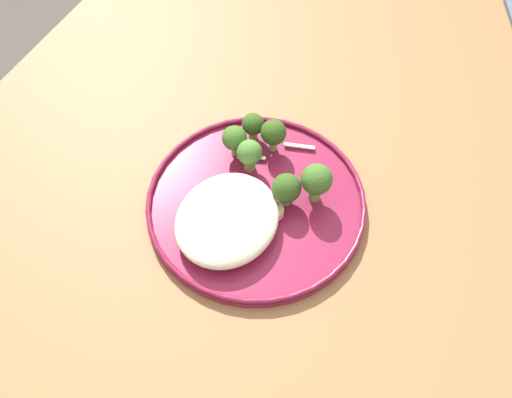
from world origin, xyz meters
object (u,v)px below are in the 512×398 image
(dinner_plate, at_px, (256,204))
(seared_scallop_right_edge, at_px, (227,222))
(broccoli_floret_front_edge, at_px, (253,125))
(seared_scallop_rear_pale, at_px, (246,209))
(broccoli_floret_split_head, at_px, (234,139))
(seared_scallop_tiny_bay, at_px, (274,211))
(broccoli_floret_tall_stalk, at_px, (273,133))
(broccoli_floret_rear_charred, at_px, (250,154))
(broccoli_floret_small_sprig, at_px, (316,180))
(broccoli_floret_left_leaning, at_px, (286,189))
(seared_scallop_center_golden, at_px, (246,191))

(dinner_plate, distance_m, seared_scallop_right_edge, 0.05)
(dinner_plate, relative_size, broccoli_floret_front_edge, 6.55)
(seared_scallop_rear_pale, distance_m, broccoli_floret_split_head, 0.10)
(seared_scallop_right_edge, relative_size, seared_scallop_rear_pale, 1.35)
(seared_scallop_tiny_bay, height_order, broccoli_floret_tall_stalk, broccoli_floret_tall_stalk)
(broccoli_floret_rear_charred, bearing_deg, seared_scallop_rear_pale, -155.61)
(broccoli_floret_front_edge, bearing_deg, dinner_plate, -150.15)
(broccoli_floret_tall_stalk, height_order, broccoli_floret_small_sprig, broccoli_floret_small_sprig)
(broccoli_floret_tall_stalk, bearing_deg, dinner_plate, -166.85)
(seared_scallop_tiny_bay, height_order, broccoli_floret_rear_charred, broccoli_floret_rear_charred)
(seared_scallop_rear_pale, relative_size, broccoli_floret_rear_charred, 0.47)
(seared_scallop_tiny_bay, distance_m, broccoli_floret_small_sprig, 0.07)
(seared_scallop_right_edge, distance_m, broccoli_floret_tall_stalk, 0.14)
(broccoli_floret_left_leaning, bearing_deg, seared_scallop_right_edge, 144.79)
(seared_scallop_tiny_bay, xyz_separation_m, broccoli_floret_left_leaning, (0.03, -0.00, 0.02))
(seared_scallop_center_golden, xyz_separation_m, seared_scallop_right_edge, (-0.05, -0.00, 0.00))
(broccoli_floret_small_sprig, xyz_separation_m, broccoli_floret_front_edge, (0.05, 0.12, -0.01))
(dinner_plate, bearing_deg, seared_scallop_right_edge, 162.32)
(broccoli_floret_small_sprig, relative_size, broccoli_floret_left_leaning, 1.23)
(seared_scallop_rear_pale, distance_m, broccoli_floret_small_sprig, 0.10)
(dinner_plate, distance_m, broccoli_floret_front_edge, 0.11)
(seared_scallop_tiny_bay, xyz_separation_m, broccoli_floret_tall_stalk, (0.10, 0.05, 0.02))
(seared_scallop_rear_pale, height_order, broccoli_floret_front_edge, broccoli_floret_front_edge)
(broccoli_floret_small_sprig, height_order, broccoli_floret_left_leaning, broccoli_floret_small_sprig)
(broccoli_floret_left_leaning, bearing_deg, broccoli_floret_split_head, 68.02)
(broccoli_floret_small_sprig, bearing_deg, broccoli_floret_tall_stalk, 60.79)
(dinner_plate, relative_size, broccoli_floret_tall_stalk, 5.40)
(broccoli_floret_split_head, relative_size, broccoli_floret_front_edge, 1.14)
(seared_scallop_center_golden, bearing_deg, broccoli_floret_front_edge, 22.30)
(seared_scallop_right_edge, xyz_separation_m, broccoli_floret_tall_stalk, (0.14, 0.01, 0.02))
(seared_scallop_right_edge, height_order, broccoli_floret_split_head, broccoli_floret_split_head)
(broccoli_floret_rear_charred, bearing_deg, seared_scallop_tiny_bay, -129.50)
(dinner_plate, relative_size, seared_scallop_right_edge, 8.75)
(seared_scallop_center_golden, bearing_deg, broccoli_floret_left_leaning, -72.62)
(seared_scallop_center_golden, distance_m, seared_scallop_rear_pale, 0.03)
(seared_scallop_rear_pale, relative_size, broccoli_floret_left_leaning, 0.48)
(broccoli_floret_rear_charred, bearing_deg, seared_scallop_center_golden, -158.60)
(seared_scallop_center_golden, xyz_separation_m, seared_scallop_rear_pale, (-0.02, -0.01, 0.00))
(broccoli_floret_left_leaning, relative_size, broccoli_floret_front_edge, 1.16)
(broccoli_floret_tall_stalk, relative_size, broccoli_floret_small_sprig, 0.85)
(seared_scallop_rear_pale, xyz_separation_m, broccoli_floret_split_head, (0.08, 0.06, 0.02))
(broccoli_floret_tall_stalk, xyz_separation_m, broccoli_floret_rear_charred, (-0.04, 0.01, -0.00))
(seared_scallop_rear_pale, xyz_separation_m, broccoli_floret_tall_stalk, (0.11, 0.02, 0.02))
(seared_scallop_rear_pale, height_order, broccoli_floret_small_sprig, broccoli_floret_small_sprig)
(seared_scallop_center_golden, relative_size, broccoli_floret_split_head, 0.68)
(seared_scallop_rear_pale, height_order, broccoli_floret_rear_charred, broccoli_floret_rear_charred)
(seared_scallop_right_edge, bearing_deg, broccoli_floret_front_edge, 15.22)
(broccoli_floret_split_head, height_order, broccoli_floret_front_edge, broccoli_floret_split_head)
(broccoli_floret_left_leaning, bearing_deg, broccoli_floret_front_edge, 49.41)
(broccoli_floret_tall_stalk, bearing_deg, seared_scallop_tiny_bay, -152.20)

